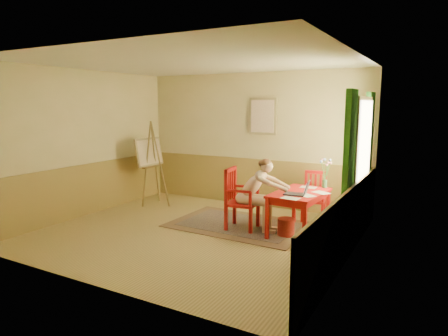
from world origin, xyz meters
The scene contains 14 objects.
room centered at (0.00, 0.00, 1.40)m, with size 5.04×4.54×2.84m.
wainscot centered at (0.00, 0.80, 0.50)m, with size 5.00×4.50×1.00m.
window centered at (2.42, 1.10, 1.35)m, with size 0.12×2.01×2.20m.
wall_portrait centered at (0.25, 2.20, 1.90)m, with size 0.60×0.05×0.76m.
rug centered at (0.45, 0.75, 0.01)m, with size 2.44×1.65×0.02m.
table centered at (1.54, 0.79, 0.63)m, with size 0.79×1.24×0.72m.
chair_left centered at (0.55, 0.55, 0.53)m, with size 0.55×0.53×1.07m.
chair_back centered at (1.53, 1.70, 0.46)m, with size 0.47×0.48×0.92m.
figure centered at (0.86, 0.60, 0.69)m, with size 0.95×0.46×1.25m.
laptop centered at (1.60, 0.55, 0.77)m, with size 0.42×0.28×0.24m.
papers centered at (1.68, 0.73, 0.72)m, with size 0.62×1.14×0.00m.
vase centered at (1.81, 1.34, 0.95)m, with size 0.17×0.25×0.51m.
wastebasket centered at (1.40, 0.58, 0.15)m, with size 0.28×0.28×0.30m, color #A82C26.
easel centered at (-1.92, 1.22, 1.07)m, with size 0.59×0.80×1.80m.
Camera 1 is at (3.55, -5.41, 2.13)m, focal length 31.91 mm.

